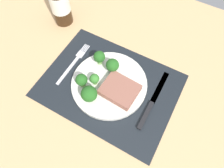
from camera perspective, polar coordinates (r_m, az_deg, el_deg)
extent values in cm
cube|color=tan|center=(69.78, -0.76, -0.99)|extent=(140.00, 110.00, 3.00)
cube|color=black|center=(68.32, -0.78, -0.36)|extent=(44.55, 33.45, 0.30)
cylinder|color=silver|center=(67.48, -0.79, 0.02)|extent=(25.17, 25.17, 1.60)
cube|color=#8C5647|center=(64.17, 2.22, -1.68)|extent=(11.67, 9.92, 2.56)
cylinder|color=#5B8942|center=(63.81, -6.21, -3.92)|extent=(1.70, 1.70, 1.63)
sphere|color=#235B1E|center=(61.14, -6.47, -2.77)|extent=(5.06, 5.06, 5.06)
cylinder|color=#6B994C|center=(70.43, -3.47, 6.47)|extent=(1.80, 1.80, 1.70)
sphere|color=#235B1E|center=(68.36, -3.59, 7.68)|extent=(3.97, 3.97, 3.97)
cylinder|color=#6B994C|center=(66.47, -4.85, 0.65)|extent=(1.66, 1.66, 1.28)
sphere|color=#387A2D|center=(64.73, -4.98, 1.50)|extent=(3.21, 3.21, 3.21)
cylinder|color=#6B994C|center=(68.60, 0.13, 4.16)|extent=(1.23, 1.23, 1.42)
sphere|color=#235B1E|center=(66.44, 0.13, 5.35)|extent=(4.38, 4.38, 4.38)
cylinder|color=#6B994C|center=(66.24, -8.32, 0.09)|extent=(1.70, 1.70, 1.88)
sphere|color=#235B1E|center=(64.00, -8.61, 1.19)|extent=(3.86, 3.86, 3.86)
cube|color=silver|center=(72.49, -12.27, 3.81)|extent=(1.00, 13.00, 0.50)
cube|color=silver|center=(75.58, -8.91, 8.24)|extent=(2.40, 2.60, 0.40)
cube|color=silver|center=(77.37, -8.20, 10.12)|extent=(0.30, 3.60, 0.35)
cube|color=silver|center=(77.12, -7.82, 9.96)|extent=(0.30, 3.60, 0.35)
cube|color=silver|center=(76.87, -7.44, 9.80)|extent=(0.30, 3.60, 0.35)
cube|color=silver|center=(76.62, -7.06, 9.64)|extent=(0.30, 3.60, 0.35)
cube|color=black|center=(64.32, 9.46, -8.65)|extent=(1.40, 10.00, 0.80)
cube|color=silver|center=(69.58, 13.33, -0.77)|extent=(1.80, 13.00, 0.30)
cylinder|color=#331E0F|center=(82.15, -14.77, 21.95)|extent=(7.17, 7.17, 20.29)
cylinder|color=silver|center=(82.78, -14.60, 21.42)|extent=(7.31, 7.31, 7.10)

